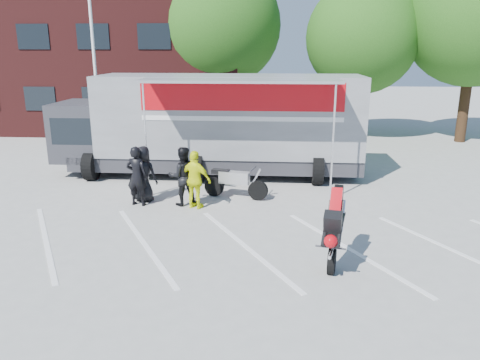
# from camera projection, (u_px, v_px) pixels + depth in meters

# --- Properties ---
(ground) EXTENTS (100.00, 100.00, 0.00)m
(ground) POSITION_uv_depth(u_px,v_px,m) (233.00, 265.00, 9.93)
(ground) COLOR #A7A7A1
(ground) RESTS_ON ground
(parking_bay_lines) EXTENTS (18.09, 13.33, 0.01)m
(parking_bay_lines) POSITION_uv_depth(u_px,v_px,m) (237.00, 246.00, 10.89)
(parking_bay_lines) COLOR white
(parking_bay_lines) RESTS_ON ground
(office_building) EXTENTS (18.00, 8.00, 7.00)m
(office_building) POSITION_uv_depth(u_px,v_px,m) (88.00, 65.00, 26.97)
(office_building) COLOR #451716
(office_building) RESTS_ON ground
(flagpole) EXTENTS (1.61, 0.12, 8.00)m
(flagpole) POSITION_uv_depth(u_px,v_px,m) (98.00, 33.00, 18.61)
(flagpole) COLOR white
(flagpole) RESTS_ON ground
(tree_left) EXTENTS (6.12, 6.12, 8.64)m
(tree_left) POSITION_uv_depth(u_px,v_px,m) (221.00, 26.00, 23.93)
(tree_left) COLOR #382314
(tree_left) RESTS_ON ground
(tree_mid) EXTENTS (5.44, 5.44, 7.68)m
(tree_mid) POSITION_uv_depth(u_px,v_px,m) (362.00, 38.00, 22.65)
(tree_mid) COLOR #382314
(tree_mid) RESTS_ON ground
(tree_right) EXTENTS (6.46, 6.46, 9.12)m
(tree_right) POSITION_uv_depth(u_px,v_px,m) (475.00, 16.00, 21.56)
(tree_right) COLOR #382314
(tree_right) RESTS_ON ground
(transporter_truck) EXTENTS (11.17, 5.39, 3.55)m
(transporter_truck) POSITION_uv_depth(u_px,v_px,m) (217.00, 174.00, 17.12)
(transporter_truck) COLOR gray
(transporter_truck) RESTS_ON ground
(parked_motorcycle) EXTENTS (2.16, 1.14, 1.08)m
(parked_motorcycle) POSITION_uv_depth(u_px,v_px,m) (236.00, 198.00, 14.40)
(parked_motorcycle) COLOR #B8B8BD
(parked_motorcycle) RESTS_ON ground
(stunt_bike_rider) EXTENTS (1.08, 1.73, 1.88)m
(stunt_bike_rider) POSITION_uv_depth(u_px,v_px,m) (334.00, 260.00, 10.15)
(stunt_bike_rider) COLOR black
(stunt_bike_rider) RESTS_ON ground
(spectator_leather_a) EXTENTS (0.92, 0.69, 1.69)m
(spectator_leather_a) POSITION_uv_depth(u_px,v_px,m) (143.00, 174.00, 13.88)
(spectator_leather_a) COLOR black
(spectator_leather_a) RESTS_ON ground
(spectator_leather_b) EXTENTS (0.71, 0.54, 1.76)m
(spectator_leather_b) POSITION_uv_depth(u_px,v_px,m) (137.00, 176.00, 13.53)
(spectator_leather_b) COLOR black
(spectator_leather_b) RESTS_ON ground
(spectator_leather_c) EXTENTS (0.99, 0.87, 1.73)m
(spectator_leather_c) POSITION_uv_depth(u_px,v_px,m) (183.00, 176.00, 13.55)
(spectator_leather_c) COLOR black
(spectator_leather_c) RESTS_ON ground
(spectator_hivis) EXTENTS (1.07, 0.73, 1.68)m
(spectator_hivis) POSITION_uv_depth(u_px,v_px,m) (195.00, 180.00, 13.27)
(spectator_hivis) COLOR #F1FF0D
(spectator_hivis) RESTS_ON ground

